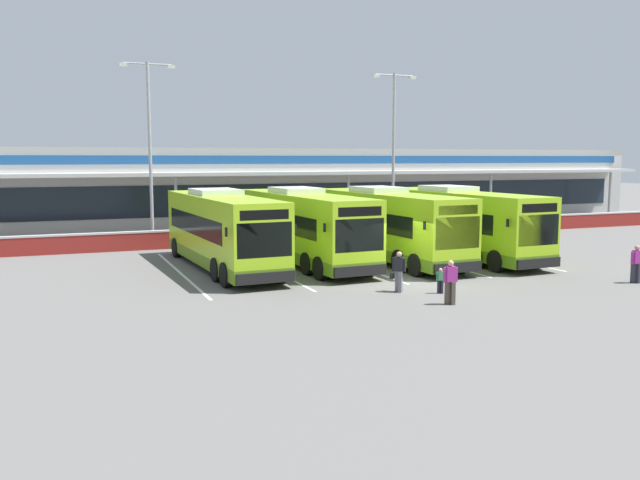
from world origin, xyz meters
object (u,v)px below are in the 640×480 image
(coach_bus_centre, at_px, (387,226))
(pedestrian_child, at_px, (440,280))
(pedestrian_with_handbag, at_px, (399,271))
(coach_bus_right_centre, at_px, (458,224))
(coach_bus_leftmost, at_px, (222,232))
(coach_bus_left_centre, at_px, (303,228))
(lamp_post_west, at_px, (150,141))
(lamp_post_centre, at_px, (394,143))
(pedestrian_approaching_bus, at_px, (450,281))
(pedestrian_in_dark_coat, at_px, (636,263))

(coach_bus_centre, distance_m, pedestrian_child, 8.62)
(coach_bus_centre, bearing_deg, pedestrian_with_handbag, -114.49)
(coach_bus_right_centre, height_order, pedestrian_with_handbag, coach_bus_right_centre)
(coach_bus_leftmost, xyz_separation_m, coach_bus_centre, (8.50, -0.72, 0.00))
(coach_bus_left_centre, bearing_deg, pedestrian_with_handbag, -83.61)
(coach_bus_centre, relative_size, lamp_post_west, 1.11)
(coach_bus_leftmost, relative_size, coach_bus_centre, 1.00)
(coach_bus_centre, xyz_separation_m, pedestrian_with_handbag, (-3.39, -7.43, -0.93))
(coach_bus_right_centre, relative_size, lamp_post_centre, 1.11)
(coach_bus_right_centre, distance_m, pedestrian_child, 10.03)
(lamp_post_west, bearing_deg, coach_bus_centre, -47.54)
(coach_bus_centre, xyz_separation_m, pedestrian_child, (-2.00, -8.30, -1.24))
(pedestrian_child, bearing_deg, coach_bus_leftmost, 125.79)
(pedestrian_child, relative_size, pedestrian_approaching_bus, 0.62)
(pedestrian_with_handbag, distance_m, pedestrian_in_dark_coat, 10.48)
(coach_bus_leftmost, xyz_separation_m, pedestrian_in_dark_coat, (15.38, -10.25, -0.91))
(coach_bus_centre, bearing_deg, coach_bus_leftmost, 175.14)
(pedestrian_with_handbag, relative_size, lamp_post_west, 0.15)
(pedestrian_child, bearing_deg, pedestrian_approaching_bus, -112.20)
(coach_bus_centre, height_order, pedestrian_child, coach_bus_centre)
(pedestrian_in_dark_coat, bearing_deg, lamp_post_centre, 92.53)
(coach_bus_centre, distance_m, lamp_post_centre, 12.96)
(coach_bus_left_centre, height_order, coach_bus_centre, same)
(coach_bus_leftmost, height_order, pedestrian_with_handbag, coach_bus_leftmost)
(coach_bus_left_centre, xyz_separation_m, pedestrian_with_handbag, (0.92, -8.23, -0.93))
(pedestrian_with_handbag, xyz_separation_m, lamp_post_west, (-6.92, 18.69, 5.43))
(coach_bus_right_centre, relative_size, lamp_post_west, 1.11)
(pedestrian_approaching_bus, bearing_deg, coach_bus_left_centre, 98.13)
(coach_bus_right_centre, relative_size, pedestrian_child, 12.20)
(coach_bus_right_centre, bearing_deg, pedestrian_in_dark_coat, -72.76)
(pedestrian_with_handbag, bearing_deg, pedestrian_in_dark_coat, -11.54)
(coach_bus_centre, bearing_deg, lamp_post_centre, 60.45)
(lamp_post_centre, bearing_deg, pedestrian_child, -112.95)
(coach_bus_right_centre, xyz_separation_m, pedestrian_in_dark_coat, (2.84, -9.15, -0.91))
(coach_bus_leftmost, distance_m, coach_bus_right_centre, 12.59)
(coach_bus_leftmost, distance_m, pedestrian_in_dark_coat, 18.50)
(lamp_post_centre, bearing_deg, coach_bus_leftmost, -145.80)
(pedestrian_approaching_bus, bearing_deg, pedestrian_in_dark_coat, 3.59)
(coach_bus_left_centre, xyz_separation_m, pedestrian_approaching_bus, (1.56, -10.93, -0.91))
(coach_bus_right_centre, xyz_separation_m, pedestrian_with_handbag, (-7.43, -7.05, -0.93))
(coach_bus_left_centre, distance_m, pedestrian_in_dark_coat, 15.25)
(coach_bus_leftmost, distance_m, pedestrian_child, 11.19)
(coach_bus_leftmost, xyz_separation_m, lamp_post_centre, (14.49, 9.85, 4.50))
(coach_bus_right_centre, relative_size, pedestrian_with_handbag, 7.56)
(coach_bus_centre, relative_size, pedestrian_approaching_bus, 7.56)
(pedestrian_child, bearing_deg, coach_bus_left_centre, 104.25)
(pedestrian_child, distance_m, lamp_post_west, 22.01)
(pedestrian_approaching_bus, bearing_deg, pedestrian_child, 67.80)
(coach_bus_leftmost, bearing_deg, coach_bus_right_centre, -5.03)
(coach_bus_centre, distance_m, pedestrian_approaching_bus, 10.54)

